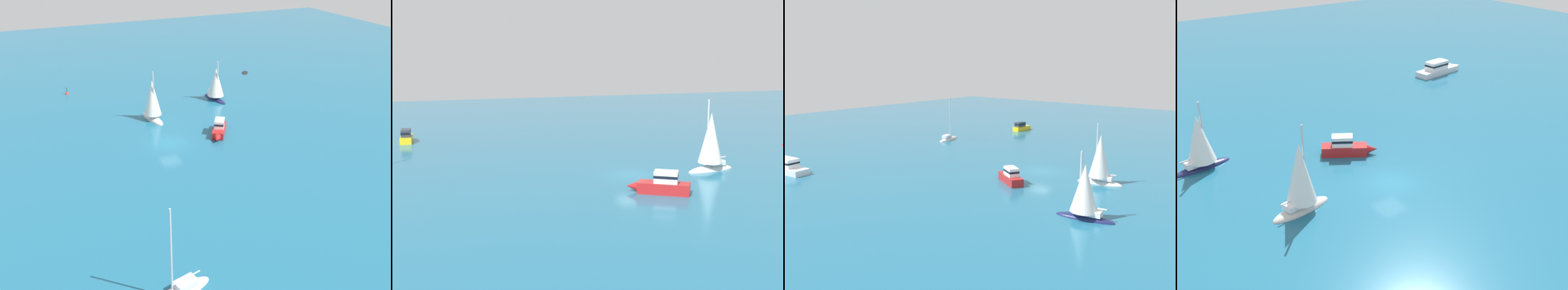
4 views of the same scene
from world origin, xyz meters
TOP-DOWN VIEW (x-y plane):
  - ground_plane at (0.00, 0.00)m, footprint 160.00×160.00m
  - motor_cruiser at (-21.13, 24.97)m, footprint 2.79×8.60m
  - yacht at (-0.56, -8.23)m, footprint 2.71×5.43m
  - motor_cruiser_1 at (25.52, 20.31)m, footprint 5.13×1.63m
  - ketch at (8.60, 24.54)m, footprint 5.83×2.80m
  - yacht_1 at (-12.14, -12.06)m, footprint 2.83×5.67m
  - cabin_cruiser at (-6.80, 0.02)m, footprint 3.86×5.13m

SIDE VIEW (x-z plane):
  - ground_plane at x=0.00m, z-range 0.00..0.00m
  - ketch at x=8.60m, z-range -3.97..4.24m
  - motor_cruiser_1 at x=25.52m, z-range -0.15..1.58m
  - motor_cruiser at x=-21.13m, z-range -0.20..1.68m
  - cabin_cruiser at x=-6.80m, z-range -0.21..1.72m
  - yacht_1 at x=-12.14m, z-range -0.97..5.64m
  - yacht at x=-0.56m, z-range -1.29..6.27m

